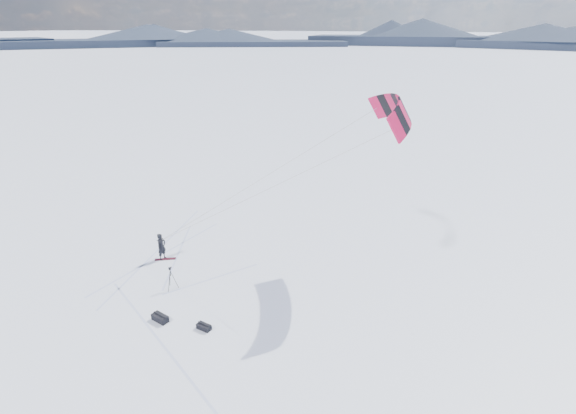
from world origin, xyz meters
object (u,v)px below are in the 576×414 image
at_px(snowboard, 165,259).
at_px(gear_bag_b, 204,327).
at_px(snowkiter, 163,259).
at_px(gear_bag_a, 160,318).
at_px(tripod, 171,275).

height_order(snowboard, gear_bag_b, gear_bag_b).
height_order(snowkiter, snowboard, snowkiter).
bearing_deg(gear_bag_a, gear_bag_b, 18.91).
relative_size(snowboard, tripod, 0.94).
bearing_deg(gear_bag_b, tripod, 155.13).
bearing_deg(snowkiter, gear_bag_b, -122.34).
bearing_deg(gear_bag_a, tripod, 126.33).
relative_size(snowkiter, gear_bag_a, 1.87).
bearing_deg(tripod, snowkiter, 106.13).
relative_size(snowboard, gear_bag_b, 1.72).
bearing_deg(gear_bag_a, snowboard, 137.01).
height_order(snowkiter, gear_bag_a, snowkiter).
bearing_deg(gear_bag_b, snowkiter, 149.76).
bearing_deg(tripod, snowboard, 104.23).
distance_m(snowkiter, gear_bag_b, 7.94).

